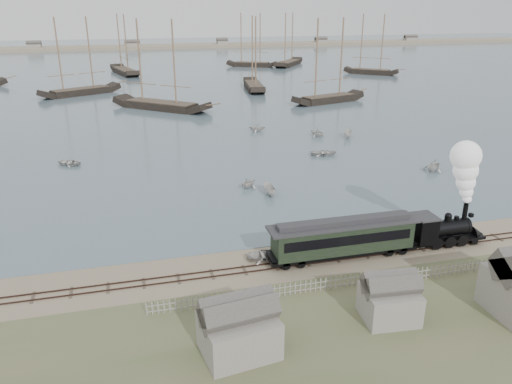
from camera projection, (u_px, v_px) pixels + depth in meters
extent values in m
plane|color=gray|center=(309.00, 252.00, 48.89)|extent=(600.00, 600.00, 0.00)
cube|color=#485E67|center=(163.00, 64.00, 202.82)|extent=(600.00, 336.00, 0.06)
cube|color=#35231D|center=(319.00, 263.00, 46.60)|extent=(120.00, 0.08, 0.12)
cube|color=#35231D|center=(315.00, 258.00, 47.50)|extent=(120.00, 0.08, 0.12)
cube|color=#3D3327|center=(317.00, 261.00, 47.07)|extent=(120.00, 1.80, 0.06)
cube|color=gray|center=(151.00, 48.00, 275.27)|extent=(500.00, 20.00, 1.80)
cube|color=black|center=(447.00, 237.00, 50.12)|extent=(7.43, 2.18, 0.27)
cylinder|color=black|center=(445.00, 228.00, 49.63)|extent=(4.59, 1.64, 1.64)
cube|color=black|center=(424.00, 229.00, 48.98)|extent=(1.97, 2.40, 2.51)
cube|color=#2F2F32|center=(425.00, 216.00, 48.52)|extent=(2.18, 2.62, 0.13)
cylinder|color=black|center=(465.00, 212.00, 49.60)|extent=(0.48, 0.48, 1.75)
sphere|color=black|center=(448.00, 216.00, 49.23)|extent=(0.70, 0.70, 0.70)
cone|color=black|center=(477.00, 235.00, 50.98)|extent=(1.53, 2.18, 2.18)
cube|color=black|center=(471.00, 215.00, 49.91)|extent=(0.38, 0.38, 0.38)
cube|color=black|center=(342.00, 251.00, 47.43)|extent=(14.52, 2.39, 0.36)
cube|color=black|center=(343.00, 237.00, 46.92)|extent=(13.49, 2.59, 2.59)
cube|color=black|center=(349.00, 241.00, 45.64)|extent=(12.45, 0.06, 0.93)
cube|color=black|center=(338.00, 229.00, 48.02)|extent=(12.45, 0.06, 0.93)
cube|color=#2F2F32|center=(344.00, 224.00, 46.44)|extent=(14.52, 2.80, 0.19)
cube|color=#2F2F32|center=(344.00, 221.00, 46.33)|extent=(12.97, 1.24, 0.47)
imported|color=beige|center=(266.00, 255.00, 47.48)|extent=(2.76, 3.77, 0.76)
imported|color=beige|center=(248.00, 182.00, 65.58)|extent=(3.45, 3.55, 1.43)
imported|color=beige|center=(269.00, 190.00, 63.17)|extent=(3.34, 1.29, 1.29)
imported|color=beige|center=(324.00, 153.00, 79.77)|extent=(3.73, 4.67, 0.87)
imported|color=beige|center=(434.00, 165.00, 72.07)|extent=(4.04, 4.23, 1.73)
imported|color=beige|center=(348.00, 134.00, 90.26)|extent=(3.75, 3.02, 1.38)
imported|color=beige|center=(68.00, 162.00, 74.99)|extent=(4.49, 4.79, 0.81)
imported|color=beige|center=(317.00, 132.00, 90.96)|extent=(4.07, 3.91, 1.65)
imported|color=beige|center=(257.00, 127.00, 94.70)|extent=(3.47, 3.74, 1.61)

